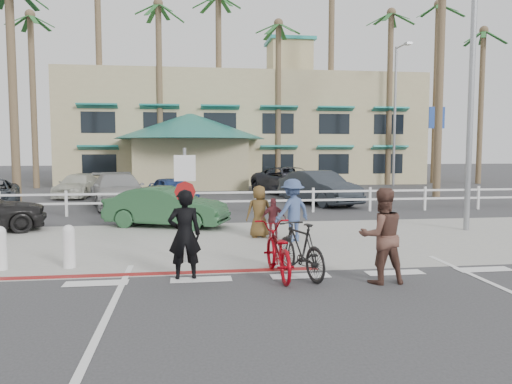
{
  "coord_description": "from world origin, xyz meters",
  "views": [
    {
      "loc": [
        -2.25,
        -9.08,
        2.59
      ],
      "look_at": [
        -0.54,
        3.24,
        1.5
      ],
      "focal_mm": 35.0,
      "sensor_mm": 36.0,
      "label": 1
    }
  ],
  "objects": [
    {
      "name": "lot_car_4",
      "position": [
        -8.04,
        18.48,
        0.61
      ],
      "size": [
        2.14,
        4.34,
        1.21
      ],
      "primitive_type": "imported",
      "rotation": [
        0.0,
        0.0,
        -0.11
      ],
      "color": "beige",
      "rests_on": "ground"
    },
    {
      "name": "parking_lot",
      "position": [
        0.0,
        18.0,
        0.0
      ],
      "size": [
        50.0,
        16.0,
        0.01
      ],
      "primitive_type": "cube",
      "color": "#333335",
      "rests_on": "ground"
    },
    {
      "name": "palm_10",
      "position": [
        -10.0,
        15.0,
        6.0
      ],
      "size": [
        4.0,
        4.0,
        12.0
      ],
      "primitive_type": null,
      "color": "#215628",
      "rests_on": "ground"
    },
    {
      "name": "building",
      "position": [
        2.0,
        31.0,
        5.65
      ],
      "size": [
        28.0,
        16.0,
        11.3
      ],
      "primitive_type": null,
      "color": "tan",
      "rests_on": "ground"
    },
    {
      "name": "palm_7",
      "position": [
        12.0,
        25.0,
        7.0
      ],
      "size": [
        4.0,
        4.0,
        14.0
      ],
      "primitive_type": null,
      "color": "#215628",
      "rests_on": "ground"
    },
    {
      "name": "bollard_1",
      "position": [
        -6.2,
        2.0,
        0.47
      ],
      "size": [
        0.26,
        0.26,
        0.95
      ],
      "primitive_type": null,
      "color": "silver",
      "rests_on": "ground"
    },
    {
      "name": "palm_4",
      "position": [
        0.0,
        26.0,
        7.5
      ],
      "size": [
        4.0,
        4.0,
        15.0
      ],
      "primitive_type": null,
      "color": "#215628",
      "rests_on": "ground"
    },
    {
      "name": "pedestrian_a",
      "position": [
        0.63,
        4.37,
        0.88
      ],
      "size": [
        1.3,
        1.1,
        1.75
      ],
      "primitive_type": "imported",
      "rotation": [
        0.0,
        0.0,
        3.63
      ],
      "color": "#394D79",
      "rests_on": "ground"
    },
    {
      "name": "streetlight_1",
      "position": [
        12.0,
        24.0,
        4.75
      ],
      "size": [
        0.6,
        2.0,
        9.5
      ],
      "primitive_type": null,
      "color": "gray",
      "rests_on": "ground"
    },
    {
      "name": "pedestrian_b",
      "position": [
        -0.19,
        5.11,
        0.76
      ],
      "size": [
        0.78,
        0.53,
        1.53
      ],
      "primitive_type": "imported",
      "rotation": [
        0.0,
        0.0,
        3.21
      ],
      "color": "brown",
      "rests_on": "ground"
    },
    {
      "name": "bike_black",
      "position": [
        -0.01,
        0.59,
        0.57
      ],
      "size": [
        1.05,
        1.96,
        1.13
      ],
      "primitive_type": "imported",
      "rotation": [
        0.0,
        0.0,
        3.43
      ],
      "color": "black",
      "rests_on": "ground"
    },
    {
      "name": "curb_red",
      "position": [
        -3.0,
        1.2,
        0.01
      ],
      "size": [
        7.0,
        0.25,
        0.02
      ],
      "primitive_type": "cube",
      "color": "maroon",
      "rests_on": "ground"
    },
    {
      "name": "cross_street",
      "position": [
        0.0,
        8.5,
        0.0
      ],
      "size": [
        40.0,
        5.0,
        0.01
      ],
      "primitive_type": "cube",
      "color": "#333335",
      "rests_on": "ground"
    },
    {
      "name": "palm_1",
      "position": [
        -12.0,
        25.0,
        6.5
      ],
      "size": [
        4.0,
        4.0,
        13.0
      ],
      "primitive_type": null,
      "color": "#215628",
      "rests_on": "ground"
    },
    {
      "name": "sign_post",
      "position": [
        -2.3,
        2.2,
        1.45
      ],
      "size": [
        0.5,
        0.1,
        2.9
      ],
      "primitive_type": null,
      "color": "gray",
      "rests_on": "ground"
    },
    {
      "name": "lot_car_2",
      "position": [
        -2.93,
        14.26,
        0.63
      ],
      "size": [
        2.79,
        4.02,
        1.27
      ],
      "primitive_type": "imported",
      "rotation": [
        0.0,
        0.0,
        0.39
      ],
      "color": "navy",
      "rests_on": "ground"
    },
    {
      "name": "bike_red",
      "position": [
        -0.47,
        0.66,
        0.54
      ],
      "size": [
        0.8,
        2.09,
        1.09
      ],
      "primitive_type": "imported",
      "rotation": [
        0.0,
        0.0,
        3.18
      ],
      "color": "#88020B",
      "rests_on": "ground"
    },
    {
      "name": "sidewalk_plaza",
      "position": [
        0.0,
        4.5,
        0.01
      ],
      "size": [
        22.0,
        7.0,
        0.01
      ],
      "primitive_type": "cube",
      "color": "gray",
      "rests_on": "ground"
    },
    {
      "name": "pedestrian_child",
      "position": [
        0.17,
        4.75,
        0.6
      ],
      "size": [
        0.73,
        0.37,
        1.19
      ],
      "primitive_type": "imported",
      "rotation": [
        0.0,
        0.0,
        3.02
      ],
      "color": "maroon",
      "rests_on": "ground"
    },
    {
      "name": "palm_8",
      "position": [
        16.0,
        26.0,
        7.5
      ],
      "size": [
        4.0,
        4.0,
        15.0
      ],
      "primitive_type": null,
      "color": "#215628",
      "rests_on": "ground"
    },
    {
      "name": "info_sign",
      "position": [
        14.0,
        22.0,
        2.8
      ],
      "size": [
        1.2,
        0.16,
        5.6
      ],
      "primitive_type": null,
      "color": "navy",
      "rests_on": "ground"
    },
    {
      "name": "rider_black",
      "position": [
        1.43,
        -0.07,
        0.92
      ],
      "size": [
        0.91,
        0.71,
        1.84
      ],
      "primitive_type": "imported",
      "rotation": [
        0.0,
        0.0,
        3.16
      ],
      "color": "brown",
      "rests_on": "ground"
    },
    {
      "name": "palm_5",
      "position": [
        4.0,
        25.0,
        6.5
      ],
      "size": [
        4.0,
        4.0,
        13.0
      ],
      "primitive_type": null,
      "color": "#215628",
      "rests_on": "ground"
    },
    {
      "name": "palm_3",
      "position": [
        -4.0,
        25.0,
        7.0
      ],
      "size": [
        4.0,
        4.0,
        14.0
      ],
      "primitive_type": null,
      "color": "#215628",
      "rests_on": "ground"
    },
    {
      "name": "palm_2",
      "position": [
        -8.0,
        26.0,
        8.0
      ],
      "size": [
        4.0,
        4.0,
        16.0
      ],
      "primitive_type": null,
      "color": "#215628",
      "rests_on": "ground"
    },
    {
      "name": "lot_car_5",
      "position": [
        3.48,
        18.27,
        0.78
      ],
      "size": [
        4.24,
        6.11,
        1.55
      ],
      "primitive_type": "imported",
      "rotation": [
        0.0,
        0.0,
        0.33
      ],
      "color": "#2A2B35",
      "rests_on": "ground"
    },
    {
      "name": "car_white_sedan",
      "position": [
        -2.93,
        7.52,
        0.66
      ],
      "size": [
        4.25,
        2.75,
        1.32
      ],
      "primitive_type": "imported",
      "rotation": [
        0.0,
        0.0,
        1.2
      ],
      "color": "#254F2E",
      "rests_on": "ground"
    },
    {
      "name": "palm_11",
      "position": [
        11.0,
        16.0,
        7.0
      ],
      "size": [
        4.0,
        4.0,
        14.0
      ],
      "primitive_type": null,
      "color": "#215628",
      "rests_on": "ground"
    },
    {
      "name": "rail_fence",
      "position": [
        0.5,
        10.5,
        0.5
      ],
      "size": [
        29.4,
        0.16,
        1.0
      ],
      "primitive_type": null,
      "color": "silver",
      "rests_on": "ground"
    },
    {
      "name": "lot_car_1",
      "position": [
        -5.26,
        13.33,
        0.75
      ],
      "size": [
        3.34,
        5.55,
        1.5
      ],
      "primitive_type": "imported",
      "rotation": [
        0.0,
        0.0,
        0.25
      ],
      "color": "gray",
      "rests_on": "ground"
    },
    {
      "name": "bike_path",
      "position": [
        0.0,
        -2.0,
        0.0
      ],
      "size": [
        12.0,
        16.0,
        0.01
      ],
      "primitive_type": "cube",
      "color": "#333335",
      "rests_on": "ground"
    },
    {
      "name": "lot_car_3",
      "position": [
        3.79,
        13.31,
        0.78
      ],
      "size": [
        3.18,
        4.98,
        1.55
      ],
      "primitive_type": "imported",
      "rotation": [
        0.0,
        0.0,
        0.36
      ],
      "color": "#252A30",
      "rests_on": "ground"
    },
    {
      "name": "bollard_0",
      "position": [
        -4.8,
        2.0,
        0.47
      ],
      "size": [
        0.26,
        0.26,
        0.95
      ],
      "primitive_type": null,
      "color": "silver",
      "rests_on": "ground"
    },
    {
      "name": "palm_9",
      "position": [
        19.0,
        25.0,
        6.5
      ],
      "size": [
        4.0,
        4.0,
        13.0
      ],
      "primitive_type": null,
      "color": "#215628",
      "rests_on": "ground"
    },
    {
      "name": "rider_red",
      "position": [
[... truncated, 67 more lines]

